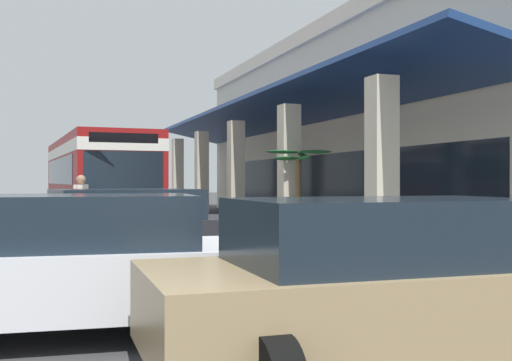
{
  "coord_description": "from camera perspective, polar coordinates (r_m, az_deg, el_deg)",
  "views": [
    {
      "loc": [
        22.93,
        -2.22,
        1.62
      ],
      "look_at": [
        3.88,
        4.31,
        1.62
      ],
      "focal_mm": 44.02,
      "sensor_mm": 36.0,
      "label": 1
    }
  ],
  "objects": [
    {
      "name": "pedestrian",
      "position": [
        15.89,
        -15.62,
        -2.25
      ],
      "size": [
        0.63,
        0.48,
        1.76
      ],
      "color": "#726651",
      "rests_on": "ground"
    },
    {
      "name": "potted_palm",
      "position": [
        18.03,
        3.88,
        -3.11
      ],
      "size": [
        1.67,
        2.03,
        2.53
      ],
      "color": "#4C4742",
      "rests_on": "ground"
    },
    {
      "name": "plaza_building",
      "position": [
        27.39,
        15.21,
        4.6
      ],
      "size": [
        27.04,
        14.38,
        7.63
      ],
      "color": "beige",
      "rests_on": "ground"
    },
    {
      "name": "parked_sedan_white",
      "position": [
        6.86,
        -15.05,
        -7.28
      ],
      "size": [
        2.68,
        4.54,
        1.47
      ],
      "color": "silver",
      "rests_on": "ground"
    },
    {
      "name": "parked_sedan_charcoal",
      "position": [
        11.41,
        -10.96,
        -4.37
      ],
      "size": [
        2.85,
        4.61,
        1.47
      ],
      "color": "#232328",
      "rests_on": "ground"
    },
    {
      "name": "curb_strip",
      "position": [
        23.36,
        -4.79,
        -3.84
      ],
      "size": [
        32.09,
        0.5,
        0.12
      ],
      "primitive_type": "cube",
      "color": "#9E998E",
      "rests_on": "ground"
    },
    {
      "name": "transit_bus",
      "position": [
        23.44,
        -14.34,
        0.56
      ],
      "size": [
        11.34,
        3.24,
        3.34
      ],
      "color": "maroon",
      "rests_on": "ground"
    },
    {
      "name": "ground",
      "position": [
        25.16,
        5.12,
        -3.7
      ],
      "size": [
        120.0,
        120.0,
        0.0
      ],
      "primitive_type": "plane",
      "color": "#38383A"
    },
    {
      "name": "parked_sedan_tan",
      "position": [
        5.48,
        13.04,
        -9.14
      ],
      "size": [
        2.5,
        4.43,
        1.47
      ],
      "color": "#9E845B",
      "rests_on": "ground"
    }
  ]
}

